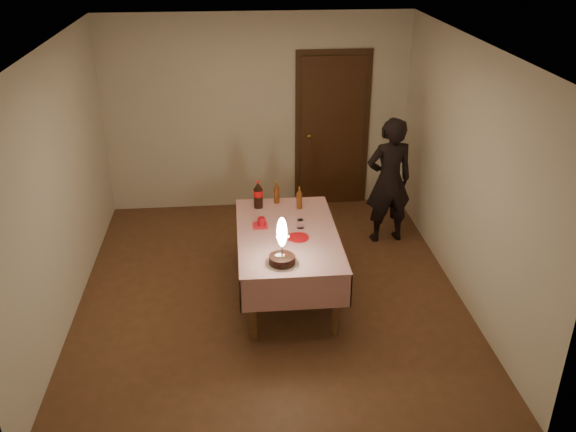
# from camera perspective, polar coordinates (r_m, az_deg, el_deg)

# --- Properties ---
(ground) EXTENTS (4.00, 4.50, 0.01)m
(ground) POSITION_cam_1_polar(r_m,az_deg,el_deg) (6.62, -1.70, -7.02)
(ground) COLOR brown
(ground) RESTS_ON ground
(room_shell) EXTENTS (4.04, 4.54, 2.62)m
(room_shell) POSITION_cam_1_polar(r_m,az_deg,el_deg) (5.95, -1.63, 6.87)
(room_shell) COLOR beige
(room_shell) RESTS_ON ground
(dining_table) EXTENTS (1.02, 1.72, 0.74)m
(dining_table) POSITION_cam_1_polar(r_m,az_deg,el_deg) (6.24, -0.04, -2.38)
(dining_table) COLOR brown
(dining_table) RESTS_ON ground
(birthday_cake) EXTENTS (0.30, 0.30, 0.47)m
(birthday_cake) POSITION_cam_1_polar(r_m,az_deg,el_deg) (5.59, -0.56, -3.28)
(birthday_cake) COLOR white
(birthday_cake) RESTS_ON dining_table
(red_plate) EXTENTS (0.22, 0.22, 0.01)m
(red_plate) POSITION_cam_1_polar(r_m,az_deg,el_deg) (6.10, 0.95, -2.01)
(red_plate) COLOR #B90C12
(red_plate) RESTS_ON dining_table
(red_cup) EXTENTS (0.08, 0.08, 0.10)m
(red_cup) POSITION_cam_1_polar(r_m,az_deg,el_deg) (6.31, -2.49, -0.58)
(red_cup) COLOR #A80B16
(red_cup) RESTS_ON dining_table
(clear_cup) EXTENTS (0.07, 0.07, 0.09)m
(clear_cup) POSITION_cam_1_polar(r_m,az_deg,el_deg) (6.28, 1.16, -0.73)
(clear_cup) COLOR white
(clear_cup) RESTS_ON dining_table
(napkin_stack) EXTENTS (0.15, 0.15, 0.02)m
(napkin_stack) POSITION_cam_1_polar(r_m,az_deg,el_deg) (6.33, -2.63, -0.89)
(napkin_stack) COLOR red
(napkin_stack) RESTS_ON dining_table
(cola_bottle) EXTENTS (0.10, 0.10, 0.32)m
(cola_bottle) POSITION_cam_1_polar(r_m,az_deg,el_deg) (6.69, -2.81, 2.01)
(cola_bottle) COLOR black
(cola_bottle) RESTS_ON dining_table
(amber_bottle_left) EXTENTS (0.06, 0.06, 0.25)m
(amber_bottle_left) POSITION_cam_1_polar(r_m,az_deg,el_deg) (6.81, -1.07, 2.17)
(amber_bottle_left) COLOR #5D2C10
(amber_bottle_left) RESTS_ON dining_table
(amber_bottle_right) EXTENTS (0.06, 0.06, 0.25)m
(amber_bottle_right) POSITION_cam_1_polar(r_m,az_deg,el_deg) (6.67, 1.07, 1.66)
(amber_bottle_right) COLOR #5D2C10
(amber_bottle_right) RESTS_ON dining_table
(photographer) EXTENTS (0.62, 0.47, 1.57)m
(photographer) POSITION_cam_1_polar(r_m,az_deg,el_deg) (7.41, 9.42, 3.29)
(photographer) COLOR black
(photographer) RESTS_ON ground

